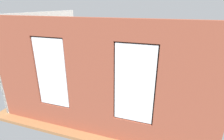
# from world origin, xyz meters

# --- Properties ---
(ground_plane) EXTENTS (6.87, 5.62, 0.10)m
(ground_plane) POSITION_xyz_m (0.00, 0.00, -0.05)
(ground_plane) COLOR #99663D
(brick_wall_with_windows) EXTENTS (6.27, 0.30, 3.17)m
(brick_wall_with_windows) POSITION_xyz_m (-0.00, 2.43, 1.56)
(brick_wall_with_windows) COLOR brown
(brick_wall_with_windows) RESTS_ON ground_plane
(white_wall_right) EXTENTS (0.10, 4.62, 3.17)m
(white_wall_right) POSITION_xyz_m (3.08, 0.20, 1.59)
(white_wall_right) COLOR silver
(white_wall_right) RESTS_ON ground_plane
(couch_by_window) EXTENTS (2.00, 0.87, 0.80)m
(couch_by_window) POSITION_xyz_m (0.81, 1.78, 0.33)
(couch_by_window) COLOR black
(couch_by_window) RESTS_ON ground_plane
(couch_left) EXTENTS (1.04, 2.10, 0.80)m
(couch_left) POSITION_xyz_m (-2.43, -0.16, 0.33)
(couch_left) COLOR black
(couch_left) RESTS_ON ground_plane
(coffee_table) EXTENTS (1.23, 0.89, 0.41)m
(coffee_table) POSITION_xyz_m (0.32, 0.07, 0.36)
(coffee_table) COLOR olive
(coffee_table) RESTS_ON ground_plane
(cup_ceramic) EXTENTS (0.08, 0.08, 0.10)m
(cup_ceramic) POSITION_xyz_m (0.69, 0.20, 0.46)
(cup_ceramic) COLOR #33567F
(cup_ceramic) RESTS_ON coffee_table
(candle_jar) EXTENTS (0.08, 0.08, 0.12)m
(candle_jar) POSITION_xyz_m (0.22, 0.20, 0.47)
(candle_jar) COLOR #B7333D
(candle_jar) RESTS_ON coffee_table
(remote_silver) EXTENTS (0.14, 0.17, 0.02)m
(remote_silver) POSITION_xyz_m (0.47, -0.04, 0.43)
(remote_silver) COLOR #B2B2B7
(remote_silver) RESTS_ON coffee_table
(remote_gray) EXTENTS (0.08, 0.18, 0.02)m
(remote_gray) POSITION_xyz_m (0.32, 0.07, 0.43)
(remote_gray) COLOR #59595B
(remote_gray) RESTS_ON coffee_table
(remote_black) EXTENTS (0.11, 0.18, 0.02)m
(remote_black) POSITION_xyz_m (-0.02, -0.09, 0.43)
(remote_black) COLOR black
(remote_black) RESTS_ON coffee_table
(media_console) EXTENTS (1.05, 0.42, 0.46)m
(media_console) POSITION_xyz_m (2.78, 0.59, 0.23)
(media_console) COLOR black
(media_console) RESTS_ON ground_plane
(tv_flatscreen) EXTENTS (1.07, 0.20, 0.72)m
(tv_flatscreen) POSITION_xyz_m (2.78, 0.58, 0.83)
(tv_flatscreen) COLOR black
(tv_flatscreen) RESTS_ON media_console
(papasan_chair) EXTENTS (1.03, 1.03, 0.67)m
(papasan_chair) POSITION_xyz_m (0.31, -1.57, 0.43)
(papasan_chair) COLOR olive
(papasan_chair) RESTS_ON ground_plane
(potted_plant_between_couches) EXTENTS (0.83, 0.90, 1.23)m
(potted_plant_between_couches) POSITION_xyz_m (-0.64, 1.74, 0.69)
(potted_plant_between_couches) COLOR brown
(potted_plant_between_couches) RESTS_ON ground_plane
(potted_plant_mid_room_small) EXTENTS (0.36, 0.36, 0.53)m
(potted_plant_mid_room_small) POSITION_xyz_m (-0.68, -1.19, 0.32)
(potted_plant_mid_room_small) COLOR #9E5638
(potted_plant_mid_room_small) RESTS_ON ground_plane
(potted_plant_corner_near_left) EXTENTS (1.19, 1.02, 1.43)m
(potted_plant_corner_near_left) POSITION_xyz_m (-2.58, -1.80, 0.73)
(potted_plant_corner_near_left) COLOR beige
(potted_plant_corner_near_left) RESTS_ON ground_plane
(potted_plant_near_tv) EXTENTS (0.89, 0.76, 1.18)m
(potted_plant_near_tv) POSITION_xyz_m (2.23, 1.57, 0.71)
(potted_plant_near_tv) COLOR gray
(potted_plant_near_tv) RESTS_ON ground_plane
(potted_plant_foreground_right) EXTENTS (1.20, 1.00, 1.30)m
(potted_plant_foreground_right) POSITION_xyz_m (2.48, -1.76, 0.58)
(potted_plant_foreground_right) COLOR beige
(potted_plant_foreground_right) RESTS_ON ground_plane
(potted_plant_corner_far_left) EXTENTS (0.57, 0.57, 0.89)m
(potted_plant_corner_far_left) POSITION_xyz_m (-2.58, 1.88, 0.61)
(potted_plant_corner_far_left) COLOR brown
(potted_plant_corner_far_left) RESTS_ON ground_plane
(potted_plant_by_left_couch) EXTENTS (0.39, 0.39, 0.62)m
(potted_plant_by_left_couch) POSITION_xyz_m (-2.03, -1.62, 0.43)
(potted_plant_by_left_couch) COLOR beige
(potted_plant_by_left_couch) RESTS_ON ground_plane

